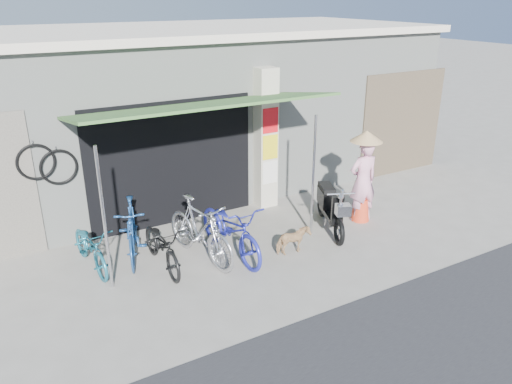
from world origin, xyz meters
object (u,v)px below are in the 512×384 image
bike_silver (200,230)px  nun (363,178)px  bike_navy (231,229)px  bike_black (162,245)px  bike_blue (132,230)px  street_dog (293,241)px  moped (330,207)px  bike_teal (91,247)px

bike_silver → nun: 3.56m
bike_navy → bike_black: bearing=167.7°
bike_blue → street_dog: bike_blue is taller
street_dog → bike_navy: bearing=65.4°
bike_silver → nun: bearing=-12.8°
moped → nun: bearing=23.7°
bike_black → bike_silver: 0.69m
bike_teal → bike_silver: size_ratio=0.82×
bike_blue → nun: 4.63m
bike_blue → bike_silver: 1.21m
street_dog → bike_teal: bearing=71.5°
street_dog → nun: 2.19m
bike_blue → bike_silver: bearing=-16.4°
bike_black → bike_silver: (0.67, -0.06, 0.15)m
nun → street_dog: bearing=19.6°
bike_teal → street_dog: (3.25, -1.28, -0.15)m
bike_navy → street_dog: bike_navy is taller
bike_teal → bike_black: bike_black is taller
bike_silver → bike_navy: 0.55m
bike_teal → bike_navy: size_ratio=0.78×
nun → bike_silver: bearing=3.2°
bike_navy → moped: (2.19, -0.01, -0.05)m
bike_blue → bike_navy: bearing=-9.9°
bike_black → street_dog: bearing=-18.0°
bike_blue → bike_black: bearing=-44.6°
bike_navy → street_dog: 1.14m
bike_teal → street_dog: 3.50m
moped → bike_black: bearing=-160.7°
nun → moped: bearing=6.3°
bike_black → bike_navy: size_ratio=0.81×
bike_teal → bike_black: (1.06, -0.58, 0.02)m
moped → bike_navy: bearing=-157.7°
bike_blue → bike_black: (0.32, -0.62, -0.10)m
bike_teal → bike_black: 1.20m
bike_navy → bike_silver: bearing=163.2°
bike_silver → moped: 2.73m
bike_blue → moped: bearing=5.3°
bike_teal → bike_blue: bike_blue is taller
bike_black → moped: bearing=-3.6°
bike_black → street_dog: bike_black is taller
bike_black → moped: moped is taller
bike_teal → bike_blue: (0.73, 0.03, 0.12)m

